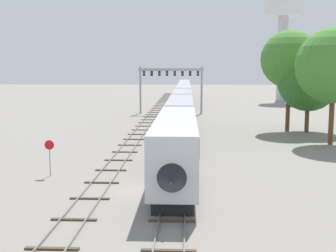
{
  "coord_description": "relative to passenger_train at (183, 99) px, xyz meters",
  "views": [
    {
      "loc": [
        2.82,
        -29.37,
        8.48
      ],
      "look_at": [
        1.0,
        12.0,
        3.0
      ],
      "focal_mm": 46.74,
      "sensor_mm": 36.0,
      "label": 1
    }
  ],
  "objects": [
    {
      "name": "passenger_train",
      "position": [
        0.0,
        0.0,
        0.0
      ],
      "size": [
        3.04,
        119.63,
        4.8
      ],
      "color": "silver",
      "rests_on": "ground"
    },
    {
      "name": "track_main",
      "position": [
        0.0,
        6.53,
        -2.54
      ],
      "size": [
        2.6,
        200.0,
        0.16
      ],
      "color": "slate",
      "rests_on": "ground"
    },
    {
      "name": "stop_sign",
      "position": [
        -10.0,
        -49.43,
        -0.74
      ],
      "size": [
        0.76,
        0.08,
        2.88
      ],
      "color": "gray",
      "rests_on": "ground"
    },
    {
      "name": "track_near",
      "position": [
        -5.5,
        -13.47,
        -2.54
      ],
      "size": [
        2.6,
        160.0,
        0.16
      ],
      "color": "slate",
      "rests_on": "ground"
    },
    {
      "name": "ground_plane",
      "position": [
        -2.0,
        -53.47,
        -2.61
      ],
      "size": [
        400.0,
        400.0,
        0.0
      ],
      "primitive_type": "plane",
      "color": "gray"
    },
    {
      "name": "signal_gantry",
      "position": [
        -2.25,
        -0.92,
        3.92
      ],
      "size": [
        12.1,
        0.49,
        8.82
      ],
      "color": "#999BA0",
      "rests_on": "ground"
    },
    {
      "name": "trackside_tree_right",
      "position": [
        16.82,
        -24.13,
        4.24
      ],
      "size": [
        8.13,
        8.13,
        10.92
      ],
      "color": "brown",
      "rests_on": "ground"
    },
    {
      "name": "water_tower",
      "position": [
        25.31,
        32.75,
        18.89
      ],
      "size": [
        9.53,
        9.53,
        27.45
      ],
      "color": "beige",
      "rests_on": "ground"
    },
    {
      "name": "trackside_tree_mid",
      "position": [
        16.91,
        -33.69,
        6.15
      ],
      "size": [
        8.35,
        8.35,
        12.95
      ],
      "color": "brown",
      "rests_on": "ground"
    },
    {
      "name": "trackside_tree_left",
      "position": [
        14.47,
        -23.21,
        7.04
      ],
      "size": [
        7.72,
        7.72,
        13.54
      ],
      "color": "brown",
      "rests_on": "ground"
    }
  ]
}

